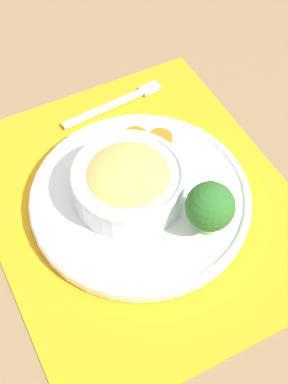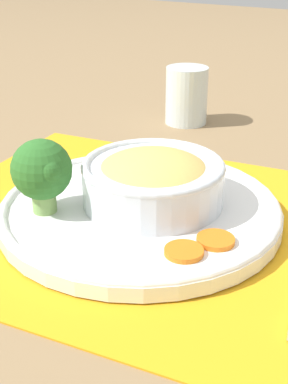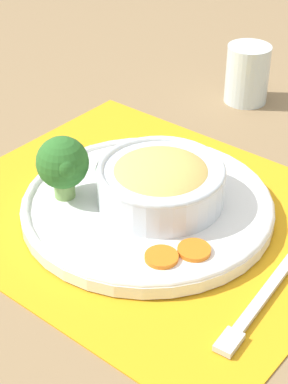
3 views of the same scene
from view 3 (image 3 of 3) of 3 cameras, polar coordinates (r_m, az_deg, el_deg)
The scene contains 9 objects.
ground_plane at distance 0.82m, azimuth 0.31°, elevation -2.02°, with size 4.00×4.00×0.00m, color #8C704C.
placemat at distance 0.82m, azimuth 0.31°, elevation -1.91°, with size 0.56×0.49×0.00m.
plate at distance 0.81m, azimuth 0.31°, elevation -1.15°, with size 0.32×0.32×0.02m.
bowl at distance 0.79m, azimuth 1.49°, elevation 1.01°, with size 0.16×0.16×0.06m.
broccoli_floret at distance 0.80m, azimuth -7.25°, elevation 2.52°, with size 0.07×0.07×0.08m.
carrot_slice_near at distance 0.72m, azimuth 1.57°, elevation -5.79°, with size 0.04×0.04×0.01m.
carrot_slice_middle at distance 0.73m, azimuth 4.48°, elevation -5.17°, with size 0.04×0.04×0.01m.
water_glass at distance 1.09m, azimuth 9.14°, elevation 10.06°, with size 0.07×0.07×0.10m.
fork at distance 0.69m, azimuth 9.77°, elevation -10.16°, with size 0.06×0.18×0.01m.
Camera 3 is at (-0.48, 0.45, 0.49)m, focal length 60.00 mm.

